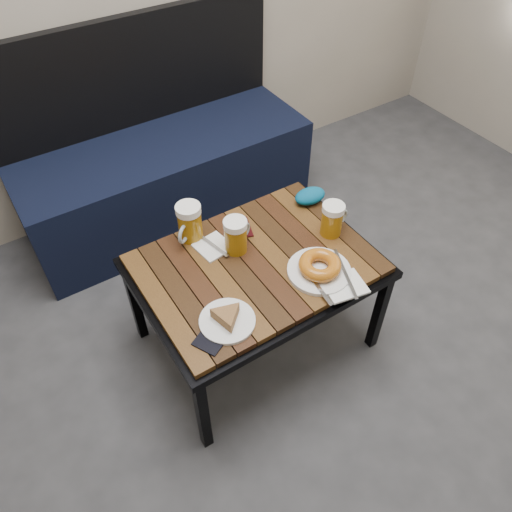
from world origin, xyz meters
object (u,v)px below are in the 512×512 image
bench (165,171)px  plate_pie (227,318)px  knit_pouch (310,196)px  beer_mug_left (189,222)px  beer_mug_centre (236,235)px  plate_bagel (320,268)px  passport_burgundy (240,228)px  beer_mug_right (333,219)px  cafe_table (256,270)px  passport_navy (214,336)px

bench → plate_pie: 1.15m
knit_pouch → beer_mug_left: bearing=171.7°
bench → beer_mug_centre: bearing=-95.6°
beer_mug_centre → knit_pouch: 0.39m
plate_bagel → bench: bearing=95.2°
beer_mug_left → plate_pie: size_ratio=0.82×
plate_bagel → passport_burgundy: bearing=108.4°
passport_burgundy → beer_mug_left: bearing=-179.5°
beer_mug_left → beer_mug_right: size_ratio=1.11×
beer_mug_right → plate_bagel: bearing=-143.7°
knit_pouch → plate_pie: bearing=-149.9°
beer_mug_left → passport_burgundy: beer_mug_left is taller
bench → beer_mug_centre: bench is taller
cafe_table → beer_mug_left: size_ratio=5.70×
cafe_table → beer_mug_left: 0.30m
bench → plate_bagel: (0.10, -1.09, 0.22)m
beer_mug_left → plate_pie: 0.42m
plate_pie → knit_pouch: (0.58, 0.34, 0.01)m
bench → knit_pouch: bearing=-68.3°
beer_mug_left → bench: bearing=-142.0°
passport_burgundy → plate_pie: bearing=-108.3°
plate_pie → passport_navy: size_ratio=1.49×
passport_navy → knit_pouch: 0.74m
bench → beer_mug_right: size_ratio=10.58×
beer_mug_centre → passport_burgundy: (0.07, 0.09, -0.07)m
cafe_table → beer_mug_centre: beer_mug_centre is taller
cafe_table → beer_mug_centre: bearing=105.2°
beer_mug_centre → bench: bearing=63.4°
cafe_table → beer_mug_right: 0.34m
plate_bagel → knit_pouch: 0.38m
bench → cafe_table: bench is taller
passport_burgundy → knit_pouch: size_ratio=0.85×
beer_mug_centre → plate_pie: bearing=-147.4°
plate_pie → beer_mug_right: bearing=15.5°
beer_mug_right → plate_bagel: beer_mug_right is taller
beer_mug_left → plate_pie: (-0.08, -0.41, -0.05)m
cafe_table → plate_bagel: (0.16, -0.16, 0.07)m
passport_navy → knit_pouch: (0.64, 0.36, 0.03)m
bench → beer_mug_left: 0.77m
bench → cafe_table: 0.94m
passport_burgundy → knit_pouch: knit_pouch is taller
bench → plate_pie: bearing=-104.1°
beer_mug_left → passport_navy: bearing=34.6°
cafe_table → beer_mug_centre: (-0.02, 0.09, 0.11)m
plate_pie → passport_burgundy: bearing=53.2°
beer_mug_left → plate_bagel: beer_mug_left is taller
beer_mug_left → passport_burgundy: (0.18, -0.06, -0.07)m
beer_mug_right → passport_navy: beer_mug_right is taller
passport_navy → passport_burgundy: 0.50m
beer_mug_centre → passport_navy: size_ratio=1.12×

